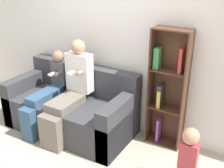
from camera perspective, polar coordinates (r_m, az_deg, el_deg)
name	(u,v)px	position (r m, az deg, el deg)	size (l,w,h in m)	color
ground_plane	(70,156)	(3.67, -8.46, -14.22)	(14.00, 14.00, 0.00)	#B2A893
back_wall	(111,39)	(3.86, -0.10, 9.18)	(10.00, 0.06, 2.55)	silver
couch	(72,109)	(4.05, -8.23, -5.04)	(1.79, 0.89, 0.88)	#38383D
adult_seated	(70,91)	(3.77, -8.62, -1.37)	(0.36, 0.81, 1.30)	#70665B
child_seated	(45,94)	(4.02, -13.37, -1.89)	(0.24, 0.82, 1.09)	#335170
toddler_standing	(188,155)	(3.07, 15.26, -13.77)	(0.18, 0.18, 0.73)	#DB4C75
bookshelf	(167,89)	(3.58, 11.17, -1.03)	(0.46, 0.22, 1.54)	#4C2D1E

